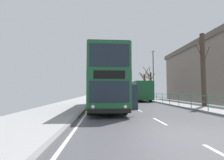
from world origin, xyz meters
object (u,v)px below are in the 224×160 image
at_px(background_bus_far_lane, 137,91).
at_px(bare_tree_far_00, 144,85).
at_px(bare_tree_far_01, 150,84).
at_px(background_building_00, 222,73).
at_px(double_decker_bus_main, 106,82).
at_px(street_lamp_far_side, 153,71).
at_px(bare_tree_far_02, 203,69).

xyz_separation_m(background_bus_far_lane, bare_tree_far_00, (2.74, 6.17, 1.15)).
distance_m(background_bus_far_lane, bare_tree_far_01, 2.90).
bearing_deg(background_building_00, bare_tree_far_01, 156.26).
distance_m(double_decker_bus_main, background_building_00, 20.27).
height_order(background_bus_far_lane, background_building_00, background_building_00).
height_order(double_decker_bus_main, background_bus_far_lane, double_decker_bus_main).
bearing_deg(bare_tree_far_00, street_lamp_far_side, -94.46).
height_order(street_lamp_far_side, bare_tree_far_00, street_lamp_far_side).
bearing_deg(double_decker_bus_main, bare_tree_far_01, 61.33).
bearing_deg(background_bus_far_lane, bare_tree_far_02, -73.23).
height_order(bare_tree_far_01, background_building_00, background_building_00).
relative_size(background_bus_far_lane, bare_tree_far_00, 1.73).
xyz_separation_m(bare_tree_far_00, background_building_00, (9.44, -9.46, 1.44)).
height_order(background_bus_far_lane, bare_tree_far_02, bare_tree_far_02).
distance_m(background_bus_far_lane, bare_tree_far_00, 6.84).
height_order(double_decker_bus_main, background_building_00, background_building_00).
bearing_deg(bare_tree_far_02, bare_tree_far_00, 93.06).
distance_m(street_lamp_far_side, bare_tree_far_02, 10.48).
distance_m(double_decker_bus_main, background_bus_far_lane, 14.36).
distance_m(bare_tree_far_01, bare_tree_far_02, 13.43).
bearing_deg(double_decker_bus_main, bare_tree_far_00, 67.49).
height_order(street_lamp_far_side, bare_tree_far_02, street_lamp_far_side).
bearing_deg(street_lamp_far_side, double_decker_bus_main, -123.44).
height_order(bare_tree_far_00, background_building_00, background_building_00).
bearing_deg(background_building_00, street_lamp_far_side, 173.08).
bearing_deg(background_building_00, bare_tree_far_02, -132.92).
distance_m(background_bus_far_lane, bare_tree_far_02, 13.08).
relative_size(double_decker_bus_main, background_building_00, 0.62).
bearing_deg(bare_tree_far_02, double_decker_bus_main, -174.06).
bearing_deg(background_bus_far_lane, street_lamp_far_side, -44.61).
bearing_deg(bare_tree_far_01, background_bus_far_lane, -158.58).
distance_m(background_bus_far_lane, street_lamp_far_side, 4.15).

